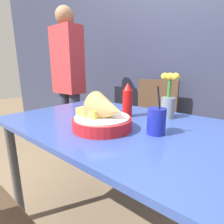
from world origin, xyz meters
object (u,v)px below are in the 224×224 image
Objects in this scene: flower_vase at (168,100)px; food_basket at (104,117)px; ketchup_bottle at (127,101)px; chair_far_window at (151,119)px; person_standing at (68,79)px; drink_cup at (156,122)px.

food_basket is at bearing -111.26° from flower_vase.
food_basket is 1.42× the size of ketchup_bottle.
ketchup_bottle is (-0.05, 0.25, 0.03)m from food_basket.
food_basket is 0.26m from ketchup_bottle.
ketchup_bottle is (0.16, -0.64, 0.29)m from chair_far_window.
ketchup_bottle is at bearing 100.41° from food_basket.
ketchup_bottle is 0.12× the size of person_standing.
drink_cup is at bearing -62.20° from chair_far_window.
flower_vase is at bearing 68.74° from food_basket.
drink_cup is 1.27m from person_standing.
chair_far_window is at bearing 124.43° from flower_vase.
flower_vase is 1.13m from person_standing.
chair_far_window is 4.30× the size of drink_cup.
drink_cup reaches higher than chair_far_window.
chair_far_window is 3.58× the size of flower_vase.
drink_cup is (0.42, -0.80, 0.25)m from chair_far_window.
flower_vase is 0.16× the size of person_standing.
chair_far_window is 0.57× the size of person_standing.
ketchup_bottle is 0.31m from drink_cup.
person_standing is at bearing 172.01° from flower_vase.
flower_vase is at bearing -55.57° from chair_far_window.
chair_far_window is 0.72m from ketchup_bottle.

